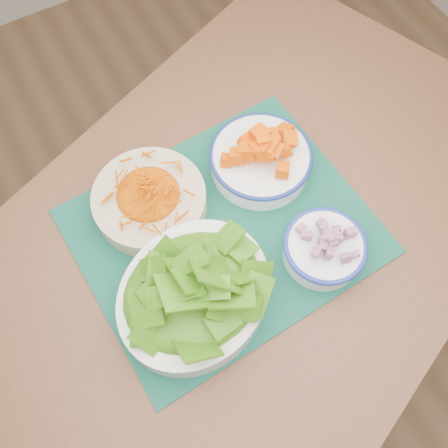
% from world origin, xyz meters
% --- Properties ---
extents(table, '(1.43, 1.20, 0.75)m').
position_xyz_m(table, '(0.24, 0.33, 0.65)').
color(table, brown).
rests_on(table, ground).
extents(placemat, '(0.56, 0.46, 0.00)m').
position_xyz_m(placemat, '(0.18, 0.33, 0.75)').
color(placemat, '#09362B').
rests_on(placemat, table).
extents(carrot_bowl, '(0.28, 0.28, 0.08)m').
position_xyz_m(carrot_bowl, '(0.08, 0.45, 0.79)').
color(carrot_bowl, beige).
rests_on(carrot_bowl, placemat).
extents(squash_bowl, '(0.25, 0.25, 0.10)m').
position_xyz_m(squash_bowl, '(0.32, 0.42, 0.80)').
color(squash_bowl, white).
rests_on(squash_bowl, placemat).
extents(lettuce_bowl, '(0.36, 0.33, 0.13)m').
position_xyz_m(lettuce_bowl, '(0.07, 0.24, 0.82)').
color(lettuce_bowl, white).
rests_on(lettuce_bowl, placemat).
extents(onion_bowl, '(0.16, 0.16, 0.07)m').
position_xyz_m(onion_bowl, '(0.32, 0.20, 0.79)').
color(onion_bowl, white).
rests_on(onion_bowl, placemat).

